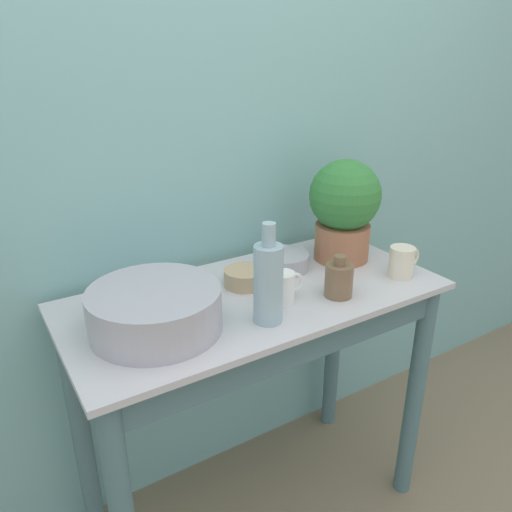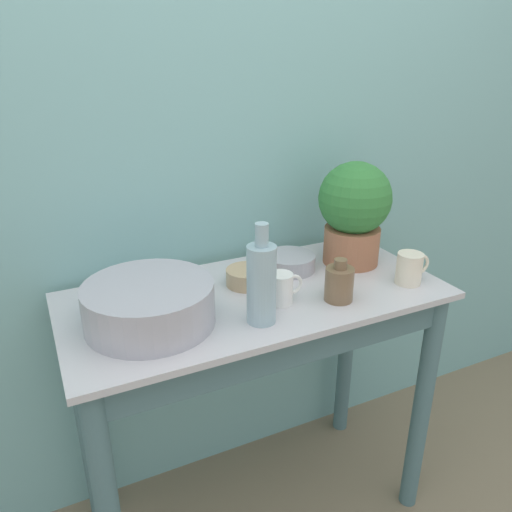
{
  "view_description": "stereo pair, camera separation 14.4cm",
  "coord_description": "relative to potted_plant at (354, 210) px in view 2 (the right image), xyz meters",
  "views": [
    {
      "loc": [
        -0.7,
        -0.86,
        1.56
      ],
      "look_at": [
        0.0,
        0.27,
        1.0
      ],
      "focal_mm": 35.0,
      "sensor_mm": 36.0,
      "label": 1
    },
    {
      "loc": [
        -0.57,
        -0.93,
        1.56
      ],
      "look_at": [
        0.0,
        0.27,
        1.0
      ],
      "focal_mm": 35.0,
      "sensor_mm": 36.0,
      "label": 2
    }
  ],
  "objects": [
    {
      "name": "bottle_tall",
      "position": [
        -0.45,
        -0.23,
        -0.07
      ],
      "size": [
        0.08,
        0.08,
        0.28
      ],
      "color": "#93B2BC",
      "rests_on": "counter_table"
    },
    {
      "name": "bowl_wash_large",
      "position": [
        -0.72,
        -0.11,
        -0.13
      ],
      "size": [
        0.34,
        0.34,
        0.12
      ],
      "color": "#A8A8B2",
      "rests_on": "counter_table"
    },
    {
      "name": "mug_white",
      "position": [
        -0.35,
        -0.16,
        -0.14
      ],
      "size": [
        0.11,
        0.07,
        0.09
      ],
      "color": "white",
      "rests_on": "counter_table"
    },
    {
      "name": "counter_table",
      "position": [
        -0.39,
        -0.09,
        -0.4
      ],
      "size": [
        1.14,
        0.54,
        0.88
      ],
      "color": "slate",
      "rests_on": "ground_plane"
    },
    {
      "name": "bowl_small_tan",
      "position": [
        -0.39,
        -0.01,
        -0.16
      ],
      "size": [
        0.13,
        0.13,
        0.05
      ],
      "color": "tan",
      "rests_on": "counter_table"
    },
    {
      "name": "wall_back",
      "position": [
        -0.39,
        0.25,
        0.14
      ],
      "size": [
        6.0,
        0.05,
        2.4
      ],
      "color": "#7AB2B2",
      "rests_on": "ground_plane"
    },
    {
      "name": "mug_cream",
      "position": [
        0.07,
        -0.21,
        -0.14
      ],
      "size": [
        0.12,
        0.08,
        0.1
      ],
      "color": "beige",
      "rests_on": "counter_table"
    },
    {
      "name": "bottle_short",
      "position": [
        -0.19,
        -0.21,
        -0.13
      ],
      "size": [
        0.08,
        0.08,
        0.13
      ],
      "color": "brown",
      "rests_on": "counter_table"
    },
    {
      "name": "potted_plant",
      "position": [
        0.0,
        0.0,
        0.0
      ],
      "size": [
        0.24,
        0.24,
        0.34
      ],
      "color": "#A36647",
      "rests_on": "counter_table"
    },
    {
      "name": "bowl_small_steel",
      "position": [
        -0.22,
        0.03,
        -0.16
      ],
      "size": [
        0.17,
        0.17,
        0.05
      ],
      "color": "#A8A8B2",
      "rests_on": "counter_table"
    }
  ]
}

